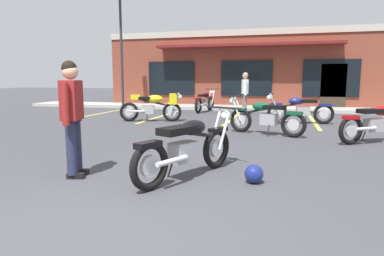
{
  "coord_description": "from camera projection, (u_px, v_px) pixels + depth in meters",
  "views": [
    {
      "loc": [
        1.69,
        -2.69,
        1.42
      ],
      "look_at": [
        0.16,
        3.01,
        0.55
      ],
      "focal_mm": 31.23,
      "sensor_mm": 36.0,
      "label": 1
    }
  ],
  "objects": [
    {
      "name": "ground_plane",
      "position": [
        199.0,
        145.0,
        7.2
      ],
      "size": [
        80.0,
        80.0,
        0.0
      ],
      "primitive_type": "plane",
      "color": "#3D3D42"
    },
    {
      "name": "sidewalk_kerb",
      "position": [
        244.0,
        108.0,
        15.64
      ],
      "size": [
        22.0,
        1.8,
        0.14
      ],
      "primitive_type": "cube",
      "color": "#A8A59E",
      "rests_on": "ground_plane"
    },
    {
      "name": "brick_storefront_building",
      "position": [
        252.0,
        71.0,
        18.97
      ],
      "size": [
        14.37,
        6.85,
        3.78
      ],
      "color": "brown",
      "rests_on": "ground_plane"
    },
    {
      "name": "painted_stall_lines",
      "position": [
        233.0,
        118.0,
        12.21
      ],
      "size": [
        11.18,
        4.8,
        0.01
      ],
      "color": "#DBCC4C",
      "rests_on": "ground_plane"
    },
    {
      "name": "motorcycle_foreground_classic",
      "position": [
        188.0,
        146.0,
        4.78
      ],
      "size": [
        1.18,
        1.96,
        0.98
      ],
      "color": "black",
      "rests_on": "ground_plane"
    },
    {
      "name": "motorcycle_red_sportbike",
      "position": [
        265.0,
        117.0,
        8.53
      ],
      "size": [
        2.01,
        1.06,
        0.98
      ],
      "color": "black",
      "rests_on": "ground_plane"
    },
    {
      "name": "motorcycle_black_cruiser",
      "position": [
        377.0,
        122.0,
        7.45
      ],
      "size": [
        1.83,
        1.42,
        0.98
      ],
      "color": "black",
      "rests_on": "ground_plane"
    },
    {
      "name": "motorcycle_silver_naked",
      "position": [
        154.0,
        106.0,
        11.17
      ],
      "size": [
        2.07,
        0.9,
        0.98
      ],
      "color": "black",
      "rests_on": "ground_plane"
    },
    {
      "name": "motorcycle_blue_standard",
      "position": [
        205.0,
        101.0,
        14.52
      ],
      "size": [
        0.74,
        2.1,
        0.98
      ],
      "color": "black",
      "rests_on": "ground_plane"
    },
    {
      "name": "motorcycle_green_cafe_racer",
      "position": [
        300.0,
        109.0,
        10.64
      ],
      "size": [
        2.11,
        0.69,
        0.98
      ],
      "color": "black",
      "rests_on": "ground_plane"
    },
    {
      "name": "person_in_black_shirt",
      "position": [
        72.0,
        112.0,
        4.76
      ],
      "size": [
        0.35,
        0.6,
        1.68
      ],
      "color": "black",
      "rests_on": "ground_plane"
    },
    {
      "name": "person_in_shorts_foreground",
      "position": [
        245.0,
        91.0,
        13.22
      ],
      "size": [
        0.35,
        0.61,
        1.68
      ],
      "color": "black",
      "rests_on": "ground_plane"
    },
    {
      "name": "helmet_on_pavement",
      "position": [
        254.0,
        174.0,
        4.57
      ],
      "size": [
        0.26,
        0.26,
        0.26
      ],
      "color": "navy",
      "rests_on": "ground_plane"
    },
    {
      "name": "parking_lot_lamp_post",
      "position": [
        120.0,
        37.0,
        15.46
      ],
      "size": [
        0.24,
        0.76,
        5.19
      ],
      "color": "#2D2D33",
      "rests_on": "ground_plane"
    }
  ]
}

